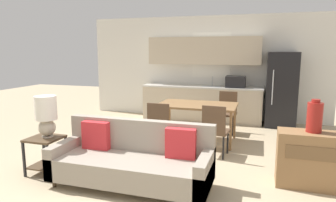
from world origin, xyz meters
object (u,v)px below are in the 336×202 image
dining_chair_near_right (215,128)px  side_table (45,149)px  dining_table (197,107)px  dining_chair_near_left (160,125)px  couch (133,161)px  vase (315,117)px  refrigerator (281,90)px  dining_chair_far_right (227,110)px  credenza (314,160)px  table_lamp (46,114)px

dining_chair_near_right → side_table: bearing=38.3°
dining_table → dining_chair_near_right: (0.48, -0.80, -0.20)m
dining_chair_near_left → couch: bearing=93.4°
vase → refrigerator: bearing=93.9°
vase → dining_chair_far_right: vase is taller
refrigerator → credenza: (0.26, -3.37, -0.51)m
dining_table → couch: bearing=-100.6°
refrigerator → table_lamp: refrigerator is taller
dining_chair_far_right → dining_chair_near_right: size_ratio=1.00×
couch → dining_chair_far_right: dining_chair_far_right is taller
dining_chair_near_left → refrigerator: bearing=-128.9°
side_table → vase: (3.67, 0.72, 0.58)m
couch → side_table: bearing=-177.7°
credenza → dining_chair_near_right: size_ratio=1.05×
credenza → vase: 0.58m
table_lamp → dining_chair_far_right: bearing=53.5°
dining_table → couch: (-0.41, -2.21, -0.36)m
dining_chair_near_left → dining_chair_near_right: same height
dining_chair_far_right → dining_chair_near_right: 1.64m
dining_table → dining_chair_near_left: bearing=-120.2°
couch → dining_chair_near_right: 1.67m
dining_table → vase: bearing=-39.4°
refrigerator → side_table: size_ratio=3.23×
refrigerator → table_lamp: bearing=-130.4°
side_table → dining_chair_near_right: (2.28, 1.46, 0.13)m
vase → table_lamp: bearing=-169.5°
table_lamp → vase: size_ratio=1.40×
side_table → credenza: 3.77m
table_lamp → dining_chair_near_right: (2.25, 1.42, -0.40)m
credenza → vase: (-0.04, 0.03, 0.58)m
side_table → dining_chair_near_left: size_ratio=0.61×
dining_table → credenza: 2.50m
dining_chair_far_right → credenza: bearing=-56.5°
vase → dining_chair_near_left: size_ratio=0.48×
dining_table → dining_chair_far_right: 0.99m
credenza → refrigerator: bearing=94.4°
side_table → credenza: bearing=10.5°
vase → dining_table: bearing=140.6°
credenza → side_table: bearing=-169.5°
table_lamp → credenza: (3.69, 0.65, -0.52)m
side_table → table_lamp: size_ratio=0.90×
couch → dining_chair_near_left: 1.38m
dining_table → side_table: bearing=-128.5°
couch → vase: bearing=16.1°
dining_table → dining_chair_near_right: 0.96m
side_table → vase: 3.79m
dining_chair_far_right → dining_chair_near_right: (-0.01, -1.64, 0.00)m
table_lamp → dining_chair_near_right: 2.69m
table_lamp → vase: (3.65, 0.68, 0.06)m
dining_table → credenza: size_ratio=1.62×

